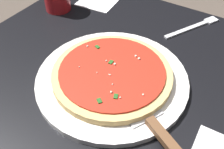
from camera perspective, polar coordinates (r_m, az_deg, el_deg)
name	(u,v)px	position (r m, az deg, el deg)	size (l,w,h in m)	color
restaurant_table	(127,134)	(0.66, 3.38, -13.02)	(0.90, 0.82, 0.74)	black
serving_plate	(112,79)	(0.57, 0.00, -0.94)	(0.33, 0.33, 0.01)	white
pizza	(112,73)	(0.56, 0.00, 0.25)	(0.26, 0.26, 0.02)	#DBB26B
pizza_server	(157,130)	(0.48, 9.98, -12.01)	(0.22, 0.14, 0.01)	silver
fork	(195,26)	(0.77, 17.95, 10.15)	(0.10, 0.17, 0.00)	silver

